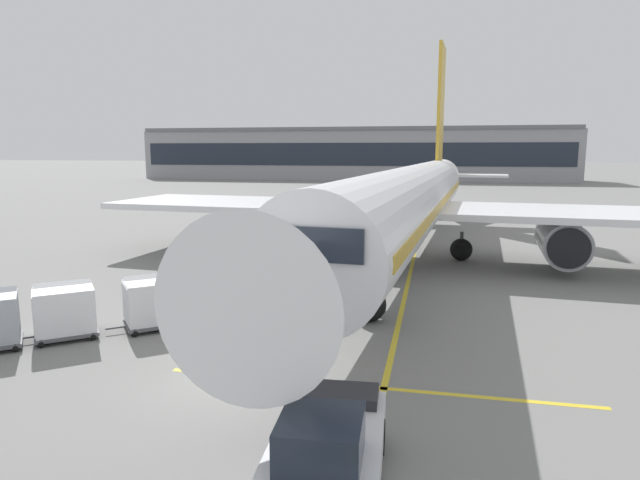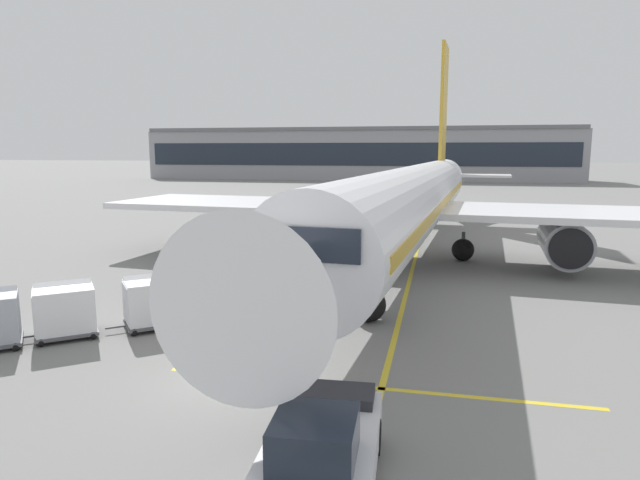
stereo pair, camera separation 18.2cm
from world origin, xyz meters
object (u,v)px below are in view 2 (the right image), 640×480
safety_cone_engine_keepout (288,264)px  safety_cone_nose_mark (261,265)px  baggage_cart_third (64,309)px  ground_crew_by_loader (193,289)px  baggage_cart_lead (221,292)px  belt_loader (295,281)px  ground_crew_by_carts (292,278)px  safety_cone_wingtip (272,259)px  parked_airplane (413,201)px  baggage_cart_second (153,301)px  pushback_tug (321,449)px

safety_cone_engine_keepout → safety_cone_nose_mark: bearing=-160.3°
baggage_cart_third → safety_cone_engine_keepout: baggage_cart_third is taller
ground_crew_by_loader → baggage_cart_lead: bearing=-6.3°
belt_loader → ground_crew_by_carts: 0.26m
belt_loader → baggage_cart_third: 9.03m
ground_crew_by_loader → ground_crew_by_carts: (3.31, 2.76, 0.00)m
belt_loader → safety_cone_wingtip: bearing=114.6°
baggage_cart_lead → ground_crew_by_carts: bearing=54.1°
safety_cone_engine_keepout → baggage_cart_lead: bearing=-91.5°
parked_airplane → baggage_cart_lead: 14.59m
parked_airplane → belt_loader: size_ratio=10.40×
belt_loader → ground_crew_by_loader: bearing=-143.5°
baggage_cart_third → safety_cone_wingtip: 13.84m
ground_crew_by_carts → safety_cone_nose_mark: size_ratio=2.68×
baggage_cart_second → safety_cone_engine_keepout: size_ratio=4.09×
baggage_cart_lead → safety_cone_nose_mark: (-1.16, 8.37, -0.68)m
baggage_cart_second → safety_cone_wingtip: size_ratio=3.86×
pushback_tug → safety_cone_engine_keepout: size_ratio=7.03×
baggage_cart_lead → baggage_cart_second: (-1.93, -1.76, 0.00)m
ground_crew_by_loader → ground_crew_by_carts: same height
baggage_cart_third → safety_cone_engine_keepout: 13.14m
baggage_cart_second → ground_crew_by_carts: 6.16m
parked_airplane → baggage_cart_third: (-11.07, -16.11, -2.57)m
ground_crew_by_loader → belt_loader: bearing=36.5°
safety_cone_wingtip → safety_cone_nose_mark: safety_cone_wingtip is taller
parked_airplane → baggage_cart_lead: (-6.69, -12.71, -2.57)m
baggage_cart_third → safety_cone_nose_mark: (3.22, 11.78, -0.68)m
baggage_cart_lead → ground_crew_by_carts: size_ratio=1.50×
ground_crew_by_loader → safety_cone_nose_mark: bearing=89.6°
parked_airplane → safety_cone_nose_mark: parked_airplane is taller
safety_cone_nose_mark → ground_crew_by_loader: bearing=-90.4°
baggage_cart_second → safety_cone_nose_mark: (0.77, 10.14, -0.68)m
belt_loader → baggage_cart_lead: bearing=-129.9°
baggage_cart_lead → ground_crew_by_loader: bearing=173.7°
parked_airplane → ground_crew_by_loader: size_ratio=27.22×
belt_loader → baggage_cart_third: (-6.65, -6.11, 0.07)m
ground_crew_by_carts → safety_cone_wingtip: ground_crew_by_carts is taller
safety_cone_engine_keepout → belt_loader: bearing=-71.8°
baggage_cart_second → safety_cone_nose_mark: 10.19m
baggage_cart_second → baggage_cart_third: same height
parked_airplane → ground_crew_by_loader: (-7.91, -12.57, -2.58)m
parked_airplane → safety_cone_wingtip: (-7.78, -2.69, -3.24)m
belt_loader → baggage_cart_third: bearing=-137.4°
parked_airplane → ground_crew_by_loader: 15.07m
belt_loader → ground_crew_by_loader: belt_loader is taller
ground_crew_by_carts → safety_cone_nose_mark: ground_crew_by_carts is taller
baggage_cart_second → safety_cone_engine_keepout: baggage_cart_second is taller
baggage_cart_lead → baggage_cart_third: bearing=-142.1°
ground_crew_by_carts → safety_cone_wingtip: bearing=114.1°
pushback_tug → safety_cone_engine_keepout: pushback_tug is taller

